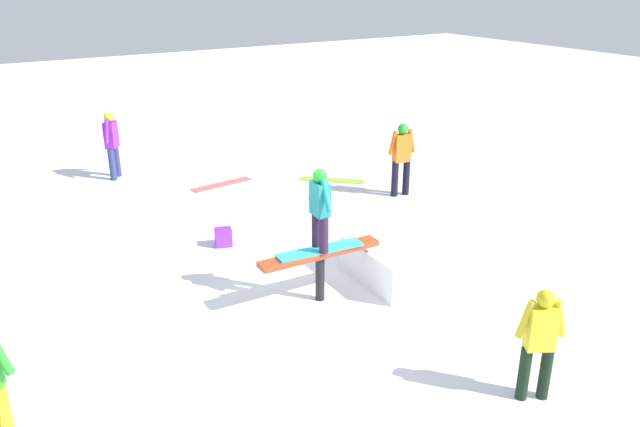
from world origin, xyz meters
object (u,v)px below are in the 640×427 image
(bystander_yellow, at_px, (540,339))
(bystander_orange, at_px, (402,156))
(loose_snowboard_coral, at_px, (222,184))
(backpack_on_snow, at_px, (223,237))
(rail_feature, at_px, (320,259))
(bystander_purple, at_px, (112,141))
(main_rider_on_rail, at_px, (320,212))
(loose_snowboard_lime, at_px, (332,180))

(bystander_yellow, bearing_deg, bystander_orange, -87.54)
(loose_snowboard_coral, height_order, backpack_on_snow, backpack_on_snow)
(rail_feature, bearing_deg, bystander_purple, -79.99)
(bystander_purple, distance_m, bystander_yellow, 11.14)
(loose_snowboard_coral, relative_size, backpack_on_snow, 4.41)
(backpack_on_snow, bearing_deg, loose_snowboard_coral, 84.30)
(backpack_on_snow, bearing_deg, main_rider_on_rail, -62.84)
(rail_feature, bearing_deg, bystander_orange, -140.54)
(rail_feature, distance_m, bystander_yellow, 3.44)
(bystander_purple, xyz_separation_m, backpack_on_snow, (-0.62, 5.04, -0.74))
(rail_feature, relative_size, loose_snowboard_lime, 1.29)
(bystander_orange, height_order, bystander_purple, bystander_orange)
(bystander_orange, bearing_deg, backpack_on_snow, 16.80)
(loose_snowboard_lime, xyz_separation_m, backpack_on_snow, (3.71, 2.10, 0.16))
(bystander_purple, relative_size, loose_snowboard_coral, 1.08)
(bystander_purple, xyz_separation_m, loose_snowboard_lime, (-4.33, 2.94, -0.89))
(bystander_yellow, relative_size, backpack_on_snow, 4.22)
(bystander_yellow, height_order, backpack_on_snow, bystander_yellow)
(bystander_orange, bearing_deg, bystander_yellow, 75.02)
(bystander_purple, distance_m, loose_snowboard_coral, 2.84)
(main_rider_on_rail, distance_m, backpack_on_snow, 2.94)
(bystander_yellow, bearing_deg, loose_snowboard_coral, -61.58)
(rail_feature, distance_m, main_rider_on_rail, 0.77)
(bystander_yellow, xyz_separation_m, loose_snowboard_coral, (0.01, -9.12, -0.79))
(rail_feature, height_order, main_rider_on_rail, main_rider_on_rail)
(rail_feature, xyz_separation_m, bystander_yellow, (-0.90, 3.32, 0.13))
(rail_feature, distance_m, loose_snowboard_coral, 5.91)
(bystander_orange, height_order, loose_snowboard_lime, bystander_orange)
(bystander_purple, height_order, loose_snowboard_lime, bystander_purple)
(bystander_purple, height_order, loose_snowboard_coral, bystander_purple)
(rail_feature, height_order, loose_snowboard_lime, rail_feature)
(loose_snowboard_coral, bearing_deg, rail_feature, 74.20)
(bystander_purple, bearing_deg, loose_snowboard_lime, 90.35)
(bystander_purple, bearing_deg, bystander_yellow, 44.79)
(main_rider_on_rail, distance_m, bystander_yellow, 3.49)
(bystander_yellow, relative_size, loose_snowboard_coral, 0.96)
(bystander_orange, relative_size, backpack_on_snow, 4.78)
(bystander_yellow, height_order, loose_snowboard_coral, bystander_yellow)
(bystander_orange, distance_m, backpack_on_snow, 4.54)
(bystander_orange, relative_size, bystander_purple, 1.01)
(loose_snowboard_coral, bearing_deg, main_rider_on_rail, 74.20)
(main_rider_on_rail, relative_size, loose_snowboard_lime, 0.90)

